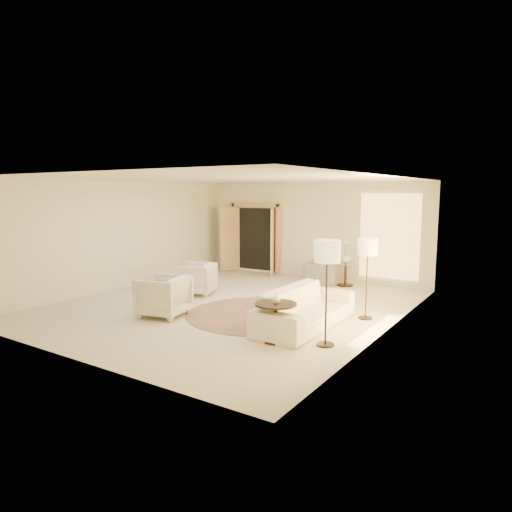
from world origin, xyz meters
The scene contains 18 objects.
room centered at (0.00, 0.00, 1.40)m, with size 7.04×8.04×2.83m.
windows_right centered at (3.45, 0.10, 1.35)m, with size 0.10×6.40×2.40m, color #F8C563, non-canonical shape.
window_back_corner centered at (2.30, 3.95, 1.35)m, with size 1.70×0.10×2.40m, color #F8C563, non-canonical shape.
curtains_right centered at (3.40, 1.00, 1.30)m, with size 0.06×5.20×2.60m, color #C3BA89, non-canonical shape.
french_doors centered at (-1.90, 3.82, 1.07)m, with size 1.95×0.66×2.16m.
area_rug centered at (0.93, -0.31, 0.01)m, with size 3.02×3.02×0.01m, color #482F22.
sofa centered at (2.13, -0.56, 0.37)m, with size 2.52×0.99×0.74m, color silver.
armchair_left centered at (-1.38, 0.43, 0.43)m, with size 0.84×0.78×0.86m, color silver.
armchair_right centered at (-0.64, -1.47, 0.46)m, with size 0.89×0.83×0.91m, color silver.
accent_chair centered at (0.67, 3.40, 0.40)m, with size 0.91×0.59×0.79m, color gray.
coffee_table centered at (1.46, -0.11, 0.26)m, with size 1.36×1.36×0.41m.
end_table centered at (2.11, -1.62, 0.46)m, with size 0.71×0.71×0.67m.
side_table centered at (1.33, 3.40, 0.39)m, with size 0.55×0.55×0.64m.
floor_lamp_near centered at (2.90, 0.58, 1.38)m, with size 0.39×0.39×1.62m.
floor_lamp_far centered at (2.90, -1.34, 1.49)m, with size 0.43×0.43×1.76m.
bowl centered at (1.46, -0.11, 0.45)m, with size 0.31×0.31×0.08m, color brown.
end_vase centered at (2.11, -1.62, 0.74)m, with size 0.15×0.15×0.16m, color silver.
side_vase centered at (1.33, 3.40, 0.75)m, with size 0.23×0.23×0.23m, color silver.
Camera 1 is at (5.90, -8.05, 2.52)m, focal length 32.00 mm.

